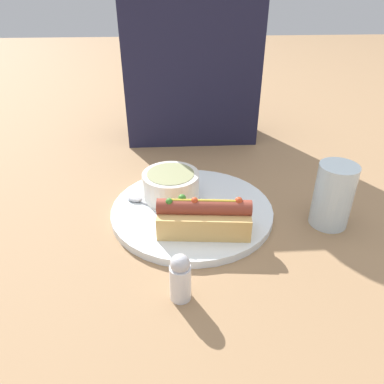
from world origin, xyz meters
TOP-DOWN VIEW (x-y plane):
  - ground_plane at (0.00, 0.00)m, footprint 4.00×4.00m
  - dinner_plate at (0.00, 0.00)m, footprint 0.29×0.29m
  - hot_dog at (0.01, -0.07)m, footprint 0.15×0.07m
  - soup_bowl at (-0.04, 0.04)m, footprint 0.11×0.11m
  - spoon at (-0.08, 0.01)m, footprint 0.15×0.11m
  - drinking_glass at (0.24, -0.04)m, footprint 0.06×0.06m
  - salt_shaker at (-0.03, -0.20)m, footprint 0.03×0.03m
  - seated_diner at (0.02, 0.37)m, footprint 0.32×0.15m

SIDE VIEW (x-z plane):
  - ground_plane at x=0.00m, z-range 0.00..0.00m
  - dinner_plate at x=0.00m, z-range 0.00..0.01m
  - spoon at x=-0.08m, z-range 0.01..0.02m
  - salt_shaker at x=-0.03m, z-range 0.00..0.07m
  - hot_dog at x=0.01m, z-range 0.01..0.07m
  - soup_bowl at x=-0.04m, z-range 0.02..0.07m
  - drinking_glass at x=0.24m, z-range 0.00..0.11m
  - seated_diner at x=0.02m, z-range -0.03..0.48m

